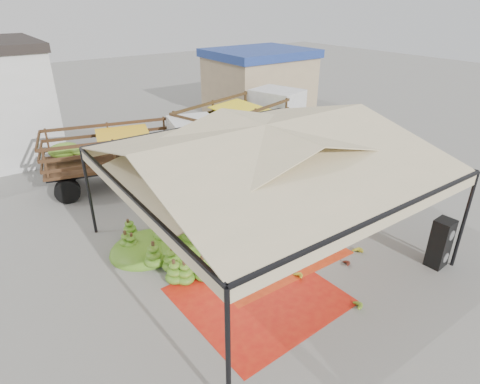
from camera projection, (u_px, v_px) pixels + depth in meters
ground at (262, 247)px, 12.72m from camera, size 90.00×90.00×0.00m
canopy_tent at (265, 149)px, 11.27m from camera, size 8.10×8.10×4.00m
building_tan at (259, 81)px, 26.51m from camera, size 6.30×5.30×4.10m
tarp_left at (258, 295)px, 10.67m from camera, size 4.01×3.83×0.01m
tarp_right at (254, 241)px, 13.02m from camera, size 4.44×4.65×0.01m
banana_heap at (192, 225)px, 12.84m from camera, size 6.39×5.82×1.12m
hand_yellow_a at (357, 251)px, 12.36m from camera, size 0.54×0.48×0.21m
hand_yellow_b at (297, 276)px, 11.28m from camera, size 0.47×0.39×0.20m
hand_red_a at (344, 263)px, 11.83m from camera, size 0.52×0.49×0.19m
hand_red_b at (433, 258)px, 12.01m from camera, size 0.58×0.56×0.20m
hand_green at (355, 305)px, 10.20m from camera, size 0.63×0.60×0.22m
hanging_bunches at (279, 185)px, 10.77m from camera, size 3.24×0.24×0.20m
speaker_stack at (440, 243)px, 11.57m from camera, size 0.58×0.52×1.51m
banana_leaves at (201, 253)px, 12.42m from camera, size 0.96×1.36×3.70m
vendor at (226, 160)px, 17.34m from camera, size 0.63×0.47×1.59m
truck_left at (141, 147)px, 16.71m from camera, size 7.39×4.05×2.41m
truck_right at (249, 118)px, 20.25m from camera, size 8.06×4.61×2.62m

